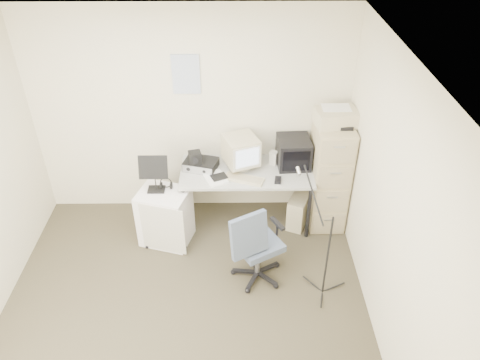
{
  "coord_description": "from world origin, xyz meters",
  "views": [
    {
      "loc": [
        0.51,
        -2.96,
        3.69
      ],
      "look_at": [
        0.55,
        0.95,
        0.95
      ],
      "focal_mm": 35.0,
      "sensor_mm": 36.0,
      "label": 1
    }
  ],
  "objects_px": {
    "filing_cabinet": "(329,174)",
    "desk": "(246,196)",
    "side_cart": "(165,217)",
    "office_chair": "(258,243)"
  },
  "relations": [
    {
      "from": "office_chair",
      "to": "side_cart",
      "type": "bearing_deg",
      "value": 120.19
    },
    {
      "from": "desk",
      "to": "office_chair",
      "type": "distance_m",
      "value": 0.93
    },
    {
      "from": "filing_cabinet",
      "to": "desk",
      "type": "height_order",
      "value": "filing_cabinet"
    },
    {
      "from": "desk",
      "to": "side_cart",
      "type": "xyz_separation_m",
      "value": [
        -0.92,
        -0.33,
        -0.03
      ]
    },
    {
      "from": "office_chair",
      "to": "side_cart",
      "type": "distance_m",
      "value": 1.19
    },
    {
      "from": "filing_cabinet",
      "to": "side_cart",
      "type": "bearing_deg",
      "value": -169.25
    },
    {
      "from": "filing_cabinet",
      "to": "office_chair",
      "type": "xyz_separation_m",
      "value": [
        -0.85,
        -0.95,
        -0.18
      ]
    },
    {
      "from": "side_cart",
      "to": "office_chair",
      "type": "bearing_deg",
      "value": -14.06
    },
    {
      "from": "filing_cabinet",
      "to": "desk",
      "type": "relative_size",
      "value": 0.87
    },
    {
      "from": "desk",
      "to": "office_chair",
      "type": "relative_size",
      "value": 1.59
    }
  ]
}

